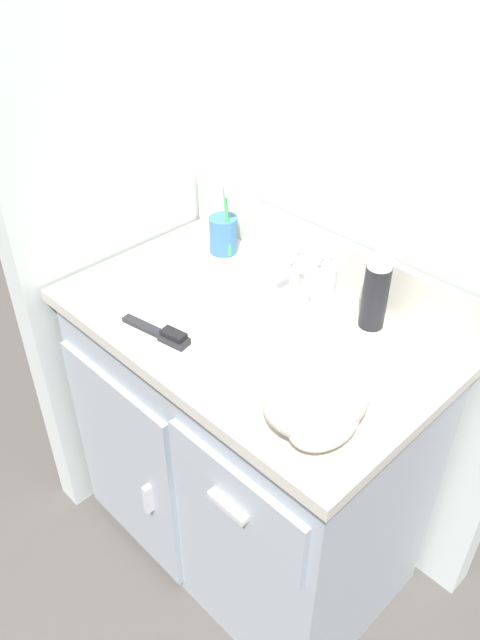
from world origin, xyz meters
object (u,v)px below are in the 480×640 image
(soap_dispenser, at_px, (324,285))
(shaving_cream_can, at_px, (376,293))
(hand_towel, at_px, (318,400))
(toothbrush_cup, at_px, (223,234))
(hairbrush, at_px, (164,334))

(soap_dispenser, height_order, shaving_cream_can, shaving_cream_can)
(soap_dispenser, bearing_deg, hand_towel, -52.17)
(toothbrush_cup, relative_size, shaving_cream_can, 1.15)
(toothbrush_cup, height_order, soap_dispenser, toothbrush_cup)
(soap_dispenser, distance_m, shaving_cream_can, 0.12)
(soap_dispenser, xyz_separation_m, hand_towel, (0.22, -0.28, -0.01))
(soap_dispenser, distance_m, hairbrush, 0.37)
(hairbrush, bearing_deg, toothbrush_cup, 106.73)
(shaving_cream_can, bearing_deg, hairbrush, -128.77)
(hand_towel, bearing_deg, shaving_cream_can, 108.17)
(shaving_cream_can, relative_size, hand_towel, 0.78)
(shaving_cream_can, xyz_separation_m, hairbrush, (-0.28, -0.35, -0.07))
(hairbrush, bearing_deg, soap_dispenser, 53.38)
(shaving_cream_can, relative_size, hairbrush, 0.97)
(toothbrush_cup, relative_size, hand_towel, 0.90)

